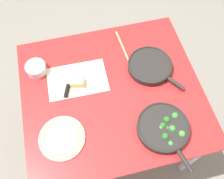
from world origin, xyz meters
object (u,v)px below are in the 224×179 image
object	(u,v)px
wooden_spoon	(127,57)
grater_knife	(68,85)
skillet_broccoli	(164,128)
cheese_block	(77,82)
prep_bowl_steel	(36,69)
skillet_eggs	(150,66)
dinner_plate_stack	(62,138)

from	to	relation	value
wooden_spoon	grater_knife	world-z (taller)	grater_knife
skillet_broccoli	wooden_spoon	bearing A→B (deg)	173.61
skillet_broccoli	cheese_block	size ratio (longest dim) A/B	4.48
grater_knife	cheese_block	distance (m)	0.06
wooden_spoon	prep_bowl_steel	distance (m)	0.57
skillet_eggs	prep_bowl_steel	bearing A→B (deg)	-136.52
skillet_broccoli	prep_bowl_steel	bearing A→B (deg)	-144.31
skillet_eggs	dinner_plate_stack	bearing A→B (deg)	-96.48
cheese_block	prep_bowl_steel	world-z (taller)	prep_bowl_steel
prep_bowl_steel	grater_knife	bearing A→B (deg)	138.47
skillet_broccoli	wooden_spoon	size ratio (longest dim) A/B	1.12
cheese_block	dinner_plate_stack	xyz separation A→B (m)	(0.14, 0.31, -0.01)
skillet_eggs	cheese_block	distance (m)	0.46
wooden_spoon	cheese_block	distance (m)	0.36
skillet_eggs	grater_knife	bearing A→B (deg)	-123.82
grater_knife	dinner_plate_stack	size ratio (longest dim) A/B	0.90
skillet_broccoli	wooden_spoon	xyz separation A→B (m)	(0.06, -0.51, -0.02)
wooden_spoon	prep_bowl_steel	xyz separation A→B (m)	(0.57, -0.04, 0.02)
grater_knife	cheese_block	bearing A→B (deg)	-67.85
cheese_block	skillet_broccoli	bearing A→B (deg)	135.47
wooden_spoon	grater_knife	bearing A→B (deg)	-78.45
dinner_plate_stack	prep_bowl_steel	xyz separation A→B (m)	(0.09, -0.47, 0.02)
cheese_block	prep_bowl_steel	bearing A→B (deg)	-33.49
dinner_plate_stack	prep_bowl_steel	bearing A→B (deg)	-79.30
grater_knife	prep_bowl_steel	size ratio (longest dim) A/B	1.81
wooden_spoon	grater_knife	distance (m)	0.42
cheese_block	skillet_eggs	bearing A→B (deg)	-179.27
skillet_eggs	grater_knife	world-z (taller)	skillet_eggs
skillet_eggs	skillet_broccoli	bearing A→B (deg)	-42.25
prep_bowl_steel	cheese_block	bearing A→B (deg)	146.51
skillet_broccoli	dinner_plate_stack	xyz separation A→B (m)	(0.55, -0.08, -0.02)
wooden_spoon	cheese_block	bearing A→B (deg)	-76.25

